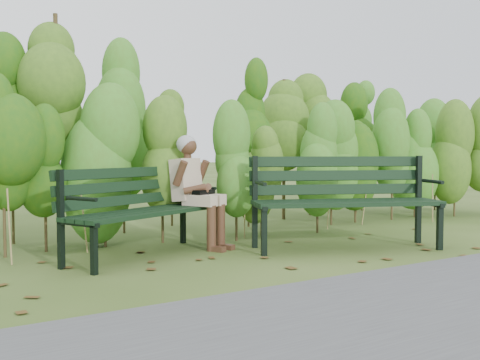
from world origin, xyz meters
TOP-DOWN VIEW (x-y plane):
  - ground at (0.00, 0.00)m, footprint 80.00×80.00m
  - footpath at (0.00, -2.20)m, footprint 60.00×2.50m
  - hedge_band at (0.00, 1.86)m, footprint 11.04×1.67m
  - leaf_litter at (0.07, -0.26)m, footprint 5.98×2.25m
  - bench_left at (-0.88, 0.85)m, footprint 1.84×1.24m
  - bench_right at (1.17, 0.13)m, footprint 2.07×1.34m
  - seated_woman at (-0.18, 0.97)m, footprint 0.56×0.73m

SIDE VIEW (x-z plane):
  - ground at x=0.00m, z-range 0.00..0.00m
  - leaf_litter at x=0.07m, z-range 0.00..0.01m
  - footpath at x=0.00m, z-range 0.00..0.01m
  - bench_left at x=-0.88m, z-range 0.08..0.96m
  - bench_right at x=1.17m, z-range 0.09..1.07m
  - seated_woman at x=-0.18m, z-range 0.09..1.30m
  - hedge_band at x=0.00m, z-range 0.05..2.47m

